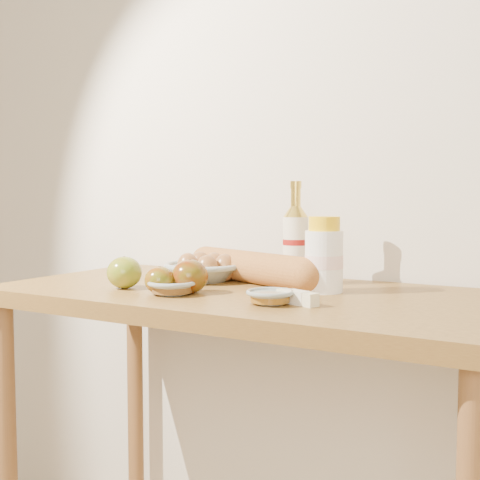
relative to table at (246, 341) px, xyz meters
name	(u,v)px	position (x,y,z in m)	size (l,w,h in m)	color
back_wall	(304,133)	(0.00, 0.33, 0.52)	(3.50, 0.02, 2.60)	silver
table	(246,341)	(0.00, 0.00, 0.00)	(1.20, 0.60, 0.90)	olive
bourbon_bottle	(295,243)	(0.07, 0.14, 0.23)	(0.08, 0.08, 0.26)	silver
cream_bottle	(324,257)	(0.17, 0.06, 0.20)	(0.11, 0.11, 0.17)	white
egg_bowl	(204,269)	(-0.17, 0.08, 0.15)	(0.26, 0.26, 0.07)	#909D99
baguette	(251,267)	(-0.04, 0.11, 0.16)	(0.48, 0.26, 0.08)	#C37D3B
apple_yellowgreen	(124,272)	(-0.26, -0.13, 0.16)	(0.10, 0.10, 0.08)	olive
apple_redgreen_front	(160,280)	(-0.14, -0.15, 0.15)	(0.09, 0.09, 0.06)	#991508
apple_redgreen_right	(190,276)	(-0.09, -0.11, 0.16)	(0.10, 0.10, 0.08)	#7F0606
sugar_bowl	(172,287)	(-0.11, -0.15, 0.14)	(0.14, 0.14, 0.03)	gray
syrup_bowl	(270,297)	(0.14, -0.14, 0.14)	(0.10, 0.10, 0.03)	gray
butter_stick	(297,298)	(0.19, -0.12, 0.14)	(0.10, 0.06, 0.03)	beige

